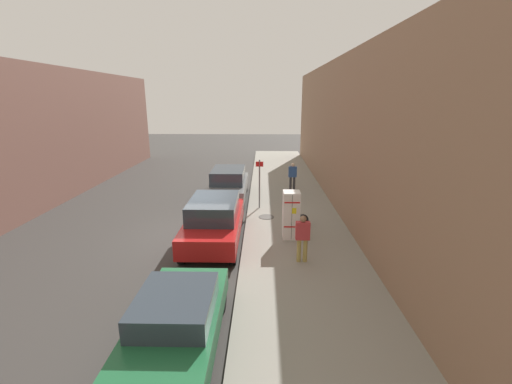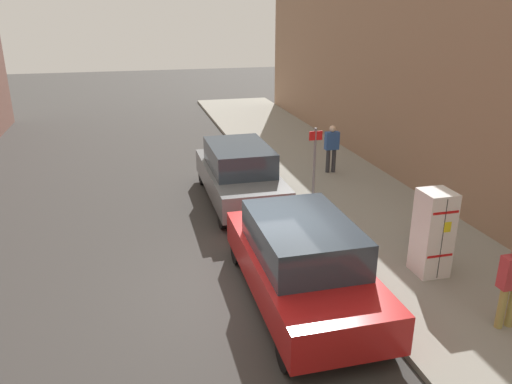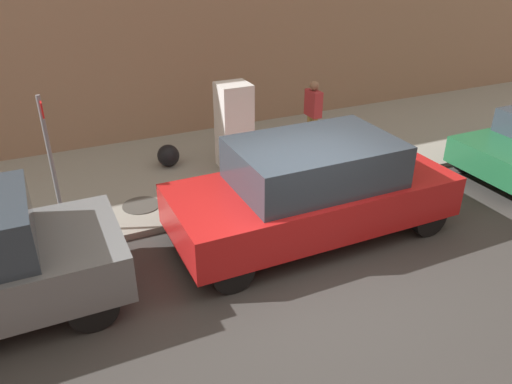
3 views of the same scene
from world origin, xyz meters
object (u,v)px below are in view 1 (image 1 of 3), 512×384
Objects in this scene: street_sign_post at (259,181)px; pedestrian_walking_far at (303,236)px; trash_bag at (303,220)px; parked_sedan_green at (174,327)px; discarded_refrigerator at (291,215)px; pedestrian_standing_near at (293,175)px; parked_suv_red at (214,220)px; parked_suv_gray at (229,184)px.

street_sign_post reaches higher than pedestrian_walking_far.
street_sign_post is at bearing -141.06° from pedestrian_walking_far.
trash_bag is 8.40m from parked_sedan_green.
discarded_refrigerator reaches higher than pedestrian_standing_near.
street_sign_post is at bearing -99.58° from parked_sedan_green.
street_sign_post reaches higher than trash_bag.
trash_bag is at bearing -115.15° from parked_sedan_green.
discarded_refrigerator reaches higher than pedestrian_walking_far.
parked_suv_red is 6.09m from parked_sedan_green.
pedestrian_standing_near is 8.05m from parked_suv_red.
pedestrian_standing_near is at bearing -105.03° from parked_sedan_green.
discarded_refrigerator is 3.92m from street_sign_post.
trash_bag is 5.44m from parked_suv_gray.
trash_bag is 0.10× the size of parked_suv_red.
street_sign_post is 0.50× the size of parked_suv_red.
discarded_refrigerator is at bearing -149.52° from pedestrian_walking_far.
parked_suv_red is 1.03× the size of parked_sedan_green.
pedestrian_walking_far is at bearing 146.09° from pedestrian_standing_near.
discarded_refrigerator is 6.94m from parked_sedan_green.
street_sign_post reaches higher than discarded_refrigerator.
pedestrian_walking_far is at bearing 149.40° from parked_suv_red.
pedestrian_walking_far is (-0.21, 2.06, -0.00)m from discarded_refrigerator.
parked_sedan_green is (0.00, 6.09, -0.17)m from parked_suv_red.
pedestrian_walking_far reaches higher than parked_sedan_green.
street_sign_post is 4.96× the size of trash_bag.
parked_suv_red is (3.15, -1.86, -0.16)m from pedestrian_walking_far.
discarded_refrigerator is at bearing 118.62° from parked_suv_gray.
street_sign_post is (1.26, -3.68, 0.43)m from discarded_refrigerator.
parked_sedan_green reaches higher than trash_bag.
pedestrian_standing_near is 0.35× the size of parked_sedan_green.
pedestrian_walking_far is 0.98× the size of pedestrian_standing_near.
parked_suv_gray is (3.57, 1.64, -0.17)m from pedestrian_standing_near.
pedestrian_walking_far is at bearing 82.99° from trash_bag.
parked_suv_gray is at bearing 83.35° from pedestrian_standing_near.
trash_bag is at bearing -162.41° from pedestrian_walking_far.
discarded_refrigerator is 0.39× the size of parked_suv_gray.
parked_suv_gray is (2.94, -5.39, -0.16)m from discarded_refrigerator.
pedestrian_standing_near reaches higher than trash_bag.
pedestrian_standing_near is at bearing -158.06° from pedestrian_walking_far.
pedestrian_standing_near is (-0.42, -9.08, 0.02)m from pedestrian_walking_far.
discarded_refrigerator is at bearing 143.60° from pedestrian_standing_near.
parked_sedan_green is at bearing 64.85° from trash_bag.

